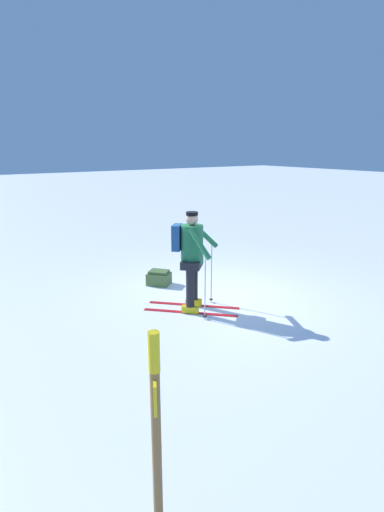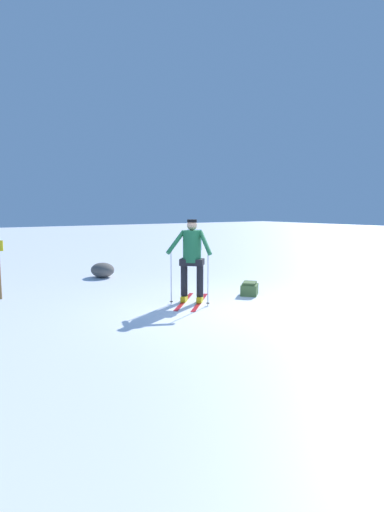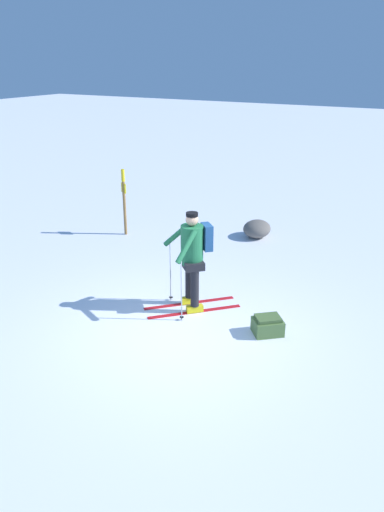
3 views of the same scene
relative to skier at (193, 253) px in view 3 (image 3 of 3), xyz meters
The scene contains 5 objects.
ground_plane 1.34m from the skier, 12.13° to the left, with size 80.00×80.00×0.00m, color white.
skier is the anchor object (origin of this frame).
dropped_backpack 1.79m from the skier, 82.83° to the left, with size 0.59×0.60×0.31m.
trail_marker 4.37m from the skier, 127.70° to the right, with size 0.14×0.22×1.69m.
rock_boulder 4.23m from the skier, behind, with size 0.79×0.67×0.43m, color #5B5651.
Camera 3 is at (6.28, 3.76, 4.29)m, focal length 35.00 mm.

